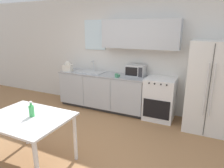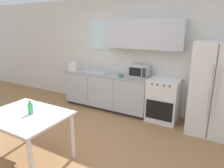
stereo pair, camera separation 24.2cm
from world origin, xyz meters
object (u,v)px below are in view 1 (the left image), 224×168
at_px(oven_range, 160,99).
at_px(coffee_mug, 117,75).
at_px(refrigerator, 209,87).
at_px(microwave, 136,70).
at_px(drink_bottle, 32,110).
at_px(dining_table, 28,124).

xyz_separation_m(oven_range, coffee_mug, (-0.95, -0.20, 0.48)).
relative_size(oven_range, refrigerator, 0.53).
xyz_separation_m(microwave, coffee_mug, (-0.34, -0.31, -0.09)).
xyz_separation_m(oven_range, microwave, (-0.61, 0.11, 0.57)).
height_order(coffee_mug, drink_bottle, drink_bottle).
distance_m(microwave, drink_bottle, 2.57).
bearing_deg(oven_range, dining_table, -119.34).
bearing_deg(refrigerator, oven_range, 175.80).
bearing_deg(oven_range, drink_bottle, -118.76).
relative_size(coffee_mug, dining_table, 0.10).
relative_size(microwave, drink_bottle, 1.98).
bearing_deg(refrigerator, microwave, 173.52).
relative_size(refrigerator, drink_bottle, 7.91).
distance_m(microwave, coffee_mug, 0.46).
distance_m(oven_range, refrigerator, 1.03).
distance_m(oven_range, drink_bottle, 2.73).
height_order(refrigerator, microwave, refrigerator).
bearing_deg(coffee_mug, drink_bottle, -99.11).
bearing_deg(drink_bottle, oven_range, 61.24).
xyz_separation_m(dining_table, drink_bottle, (0.06, 0.04, 0.19)).
height_order(microwave, drink_bottle, microwave).
bearing_deg(dining_table, coffee_mug, 79.66).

